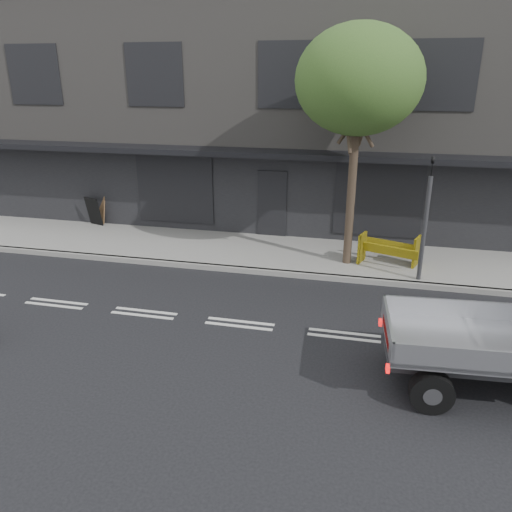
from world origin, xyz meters
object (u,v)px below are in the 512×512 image
Objects in this scene: street_tree at (359,81)px; construction_barrier at (389,252)px; sandwich_board at (94,211)px; traffic_light_pole at (425,227)px.

street_tree reaches higher than construction_barrier.
sandwich_board is at bearing 169.83° from construction_barrier.
construction_barrier is at bearing 136.72° from traffic_light_pole.
street_tree is 4.81m from construction_barrier.
traffic_light_pole is 2.10× the size of construction_barrier.
construction_barrier is (1.19, -0.09, -4.66)m from street_tree.
traffic_light_pole reaches higher than construction_barrier.
street_tree is 4.05× the size of construction_barrier.
construction_barrier is at bearing 9.69° from sandwich_board.
sandwich_board is (-10.53, 1.89, 0.06)m from construction_barrier.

